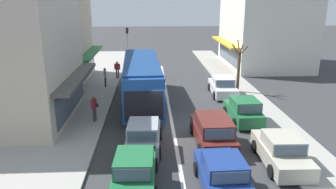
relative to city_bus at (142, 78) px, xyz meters
name	(u,v)px	position (x,y,z in m)	size (l,w,h in m)	color
ground_plane	(172,125)	(1.93, -4.62, -1.88)	(140.00, 140.00, 0.00)	#353538
lane_centre_line	(169,105)	(1.93, -0.62, -1.88)	(0.20, 28.00, 0.01)	silver
sidewalk_left	(80,97)	(-4.87, 1.38, -1.81)	(5.20, 44.00, 0.14)	#A39E96
kerb_right	(244,95)	(8.13, 1.38, -1.82)	(2.80, 44.00, 0.12)	#A39E96
shopfront_corner_near	(5,59)	(-8.25, -2.90, 2.02)	(8.66, 9.05, 7.81)	beige
shopfront_mid_block	(49,35)	(-8.25, 6.39, 2.46)	(7.23, 8.89, 8.71)	#B2A38E
building_right_far	(264,30)	(13.41, 13.03, 2.20)	(8.94, 10.87, 8.16)	silver
city_bus	(142,78)	(0.00, 0.00, 0.00)	(3.07, 10.95, 3.23)	#1E4C99
hatchback_behind_bus_mid	(135,171)	(-0.06, -11.24, -1.17)	(1.92, 3.76, 1.54)	#1E6638
sedan_behind_bus_near	(223,176)	(3.50, -11.76, -1.22)	(2.00, 4.25, 1.47)	navy
wagon_adjacent_lane_trail	(213,131)	(3.89, -7.39, -1.14)	(2.00, 4.53, 1.58)	#561E19
hatchback_queue_far_back	(144,136)	(0.24, -7.77, -1.17)	(1.96, 3.78, 1.54)	#9EA3A8
parked_sedan_kerb_front	(281,151)	(6.70, -9.71, -1.22)	(1.98, 4.24, 1.47)	#B7B29E
parked_hatchback_kerb_second	(243,111)	(6.44, -4.22, -1.17)	(1.91, 3.75, 1.54)	#1E6638
parked_sedan_kerb_third	(223,87)	(6.42, 1.72, -1.22)	(1.96, 4.23, 1.47)	silver
traffic_light_downstreet	(127,39)	(-1.95, 15.03, 0.97)	(0.33, 0.24, 4.20)	gray
street_tree_right	(239,69)	(7.75, 2.20, 0.09)	(1.36, 1.59, 4.26)	brown
pedestrian_with_handbag_near	(94,107)	(-2.87, -3.94, -0.81)	(0.39, 0.65, 1.63)	#4C4742
pedestrian_browsing_midblock	(105,76)	(-3.23, 4.20, -0.81)	(0.28, 0.56, 1.63)	#232838
pedestrian_far_walker	(117,69)	(-2.47, 7.26, -0.81)	(0.57, 0.26, 1.63)	#4C4742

